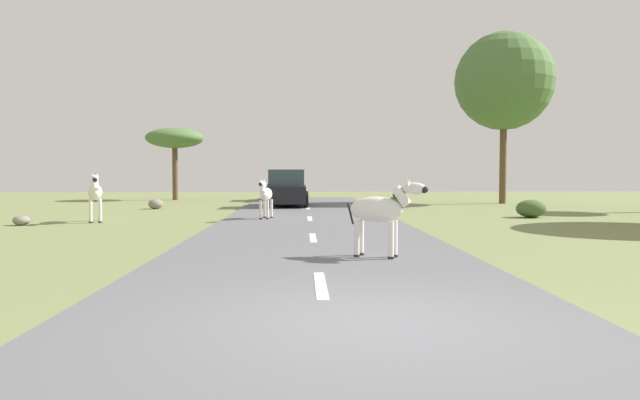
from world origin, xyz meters
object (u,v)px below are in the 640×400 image
Objects in this scene: bush_1 at (399,202)px; zebra_1 at (95,193)px; bush_0 at (531,209)px; tree_1 at (175,139)px; tree_3 at (504,81)px; rock_0 at (21,220)px; car_0 at (287,189)px; rock_1 at (156,204)px; zebra_0 at (266,195)px; zebra_2 at (380,211)px; car_1 at (284,186)px.

zebra_1 is at bearing -145.42° from bush_1.
bush_0 is (15.20, 1.62, -0.65)m from zebra_1.
tree_1 is 0.48× the size of tree_3.
tree_3 is 23.96m from rock_0.
bush_1 is (5.28, -0.59, -0.56)m from car_0.
rock_1 is (1.05, -8.97, -3.47)m from tree_1.
rock_1 is (0.18, 7.21, -0.75)m from zebra_1.
tree_3 is at bearing -129.32° from zebra_0.
zebra_1 is at bearing 28.90° from rock_0.
tree_1 reaches higher than bush_1.
zebra_2 is at bearing 115.17° from zebra_0.
zebra_0 is 5.61m from zebra_1.
tree_3 reaches higher than rock_0.
car_0 is 12.44m from rock_0.
car_0 is 4.50× the size of bush_1.
rock_1 is at bearing -111.06° from zebra_1.
tree_3 is at bearing 30.17° from bush_1.
zebra_0 is at bearing -67.39° from tree_1.
rock_1 is at bearing 159.60° from bush_0.
car_1 is at bearing 127.91° from bush_1.
zebra_1 is 1.13× the size of zebra_2.
car_0 is at bearing -165.34° from tree_3.
rock_0 is 8.53m from rock_1.
car_1 is 6.15× the size of rock_1.
bush_0 reaches higher than bush_1.
bush_0 reaches higher than rock_0.
zebra_1 reaches higher than rock_1.
bush_0 is at bearing 166.43° from zebra_1.
zebra_0 is 0.34× the size of car_0.
bush_0 is (-2.34, -9.81, -6.16)m from tree_3.
car_1 is 0.48× the size of tree_3.
tree_3 reaches higher than bush_1.
bush_0 is 1.13× the size of bush_1.
car_1 reaches higher than rock_1.
tree_3 is (9.25, 20.03, 5.56)m from zebra_2.
zebra_1 is at bearing 16.21° from zebra_0.
zebra_1 is at bearing -86.91° from tree_1.
bush_1 is (5.59, -7.18, -0.56)m from car_1.
rock_0 is (-19.45, -12.48, -6.33)m from tree_3.
car_1 reaches higher than zebra_1.
zebra_2 is 12.72m from rock_0.
tree_1 is 4.01× the size of bush_0.
zebra_2 is 0.34× the size of tree_1.
tree_1 reaches higher than rock_0.
zebra_2 is at bearing -36.50° from rock_0.
car_1 is 9.64m from rock_1.
tree_3 is at bearing 13.65° from rock_1.
rock_1 is at bearing -41.44° from zebra_0.
zebra_0 is at bearing -174.64° from bush_0.
car_1 is (-0.32, 6.59, 0.00)m from car_0.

